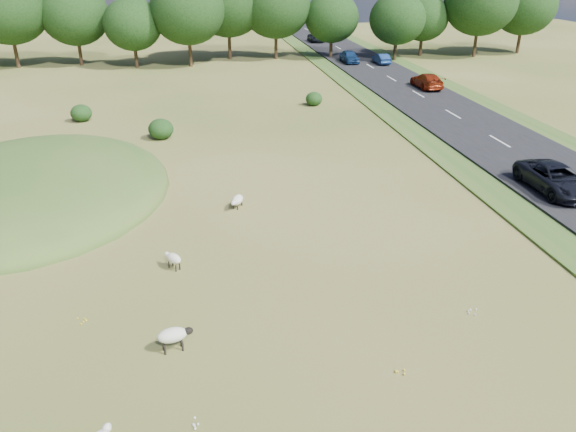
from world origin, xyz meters
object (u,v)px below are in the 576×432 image
(car_6, at_px, (381,59))
(sheep_3, at_px, (173,335))
(sheep_1, at_px, (237,200))
(car_2, at_px, (349,57))
(sheep_0, at_px, (173,258))
(car_0, at_px, (316,38))
(car_1, at_px, (322,28))
(car_4, at_px, (427,81))
(car_5, at_px, (556,179))

(car_6, bearing_deg, sheep_3, 64.70)
(sheep_1, relative_size, car_2, 0.28)
(sheep_0, distance_m, car_6, 54.27)
(car_0, relative_size, car_6, 1.21)
(car_1, bearing_deg, car_2, 83.35)
(sheep_0, bearing_deg, car_4, -75.81)
(car_6, bearing_deg, car_2, -21.81)
(car_0, relative_size, car_5, 0.84)
(sheep_1, xyz_separation_m, car_5, (18.31, -1.29, 0.57))
(car_2, distance_m, car_4, 16.75)
(car_5, relative_size, car_6, 1.44)
(car_0, bearing_deg, car_4, -84.02)
(sheep_0, height_order, car_2, car_2)
(car_6, bearing_deg, car_1, -90.00)
(car_5, xyz_separation_m, car_6, (3.80, 42.97, -0.14))
(car_5, height_order, car_6, car_5)
(sheep_1, distance_m, car_1, 78.95)
(car_1, height_order, car_2, car_2)
(car_5, bearing_deg, car_6, 84.95)
(sheep_0, relative_size, sheep_3, 0.77)
(car_4, bearing_deg, sheep_1, 50.56)
(sheep_1, xyz_separation_m, car_1, (22.11, 75.78, 0.56))
(car_0, bearing_deg, sheep_0, -107.36)
(car_2, bearing_deg, car_0, 90.00)
(sheep_3, relative_size, car_5, 0.24)
(car_2, height_order, car_4, car_2)
(sheep_1, bearing_deg, sheep_3, 12.84)
(car_0, xyz_separation_m, car_2, (0.00, -19.96, 0.11))
(sheep_0, bearing_deg, car_5, -115.40)
(sheep_0, distance_m, sheep_3, 5.83)
(car_1, bearing_deg, car_5, 87.18)
(sheep_0, bearing_deg, car_6, -66.24)
(sheep_3, xyz_separation_m, car_2, (21.60, 55.25, 0.37))
(car_4, height_order, car_6, car_4)
(car_2, bearing_deg, sheep_3, -111.35)
(sheep_1, relative_size, car_5, 0.23)
(car_4, bearing_deg, car_0, -84.02)
(car_0, distance_m, car_1, 13.18)
(sheep_3, xyz_separation_m, car_0, (21.60, 75.22, 0.25))
(car_6, bearing_deg, car_0, -79.97)
(sheep_1, bearing_deg, car_5, 114.05)
(sheep_0, distance_m, sheep_1, 7.09)
(sheep_3, height_order, car_2, car_2)
(car_1, distance_m, car_2, 32.81)
(sheep_3, height_order, car_5, car_5)
(sheep_0, relative_size, car_6, 0.26)
(car_0, xyz_separation_m, car_4, (3.80, -36.28, 0.10))
(sheep_3, xyz_separation_m, car_4, (25.40, 38.94, 0.35))
(sheep_1, height_order, car_4, car_4)
(car_0, height_order, car_1, car_1)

